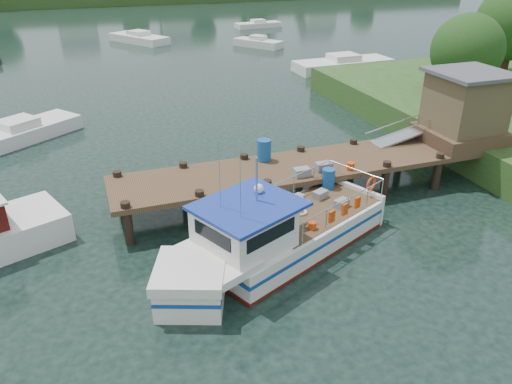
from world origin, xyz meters
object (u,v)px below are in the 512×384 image
object	(u,v)px
moored_c	(343,64)
moored_a	(20,133)
moored_b	(258,43)
dock	(413,129)
lobster_boat	(271,238)
moored_far	(258,25)
moored_d	(139,38)

from	to	relation	value
moored_c	moored_a	bearing A→B (deg)	-151.60
moored_b	dock	bearing A→B (deg)	-78.33
lobster_boat	moored_b	size ratio (longest dim) A/B	1.76
moored_far	moored_c	bearing A→B (deg)	-112.56
lobster_boat	moored_d	size ratio (longest dim) A/B	1.24
lobster_boat	moored_far	xyz separation A→B (m)	(16.61, 46.90, -0.45)
moored_c	moored_far	bearing A→B (deg)	95.08
moored_b	moored_d	distance (m)	12.53
moored_far	moored_a	bearing A→B (deg)	-146.97
moored_a	dock	bearing A→B (deg)	-50.24
moored_b	moored_c	size ratio (longest dim) A/B	0.62
moored_b	lobster_boat	bearing A→B (deg)	-89.55
moored_c	lobster_boat	bearing A→B (deg)	-115.15
moored_far	moored_b	distance (m)	12.64
moored_far	lobster_boat	bearing A→B (deg)	-128.89
lobster_boat	moored_b	xyz separation A→B (m)	(12.29, 35.02, -0.40)
lobster_boat	moored_c	xyz separation A→B (m)	(15.30, 23.21, -0.34)
dock	moored_d	distance (m)	38.24
moored_b	moored_c	xyz separation A→B (m)	(3.01, -11.81, 0.06)
moored_c	moored_d	distance (m)	22.86
lobster_boat	moored_d	distance (m)	41.50
lobster_boat	moored_d	world-z (taller)	lobster_boat
moored_c	dock	bearing A→B (deg)	-102.78
dock	moored_b	size ratio (longest dim) A/B	3.30
moored_b	moored_d	size ratio (longest dim) A/B	0.71
moored_d	moored_far	bearing A→B (deg)	17.78
dock	moored_b	distance (m)	31.59
dock	moored_far	size ratio (longest dim) A/B	2.91
dock	lobster_boat	xyz separation A→B (m)	(-7.84, -3.80, -1.44)
moored_c	moored_d	size ratio (longest dim) A/B	1.14
dock	moored_c	size ratio (longest dim) A/B	2.05
moored_a	moored_b	distance (m)	29.02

